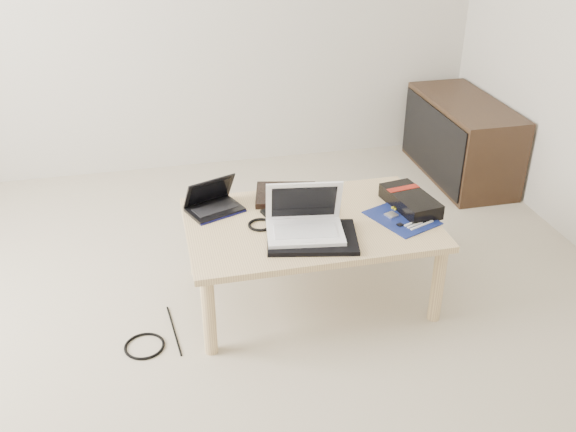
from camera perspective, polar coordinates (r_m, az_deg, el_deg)
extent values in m
plane|color=beige|center=(2.71, -6.63, -12.98)|extent=(4.00, 4.00, 0.00)
cube|color=#DCC184|center=(2.86, 1.99, -0.71)|extent=(1.10, 0.70, 0.03)
cylinder|color=#DCC184|center=(2.65, -7.03, -8.83)|extent=(0.06, 0.06, 0.37)
cylinder|color=#DCC184|center=(2.89, 13.17, -5.93)|extent=(0.06, 0.06, 0.37)
cylinder|color=#DCC184|center=(3.15, -8.32, -2.24)|extent=(0.06, 0.06, 0.37)
cylinder|color=#DCC184|center=(3.35, 8.93, -0.24)|extent=(0.06, 0.06, 0.37)
cube|color=#392717|center=(4.26, 15.16, 6.62)|extent=(0.40, 0.90, 0.50)
cube|color=black|center=(4.17, 12.70, 6.46)|extent=(0.02, 0.86, 0.44)
cube|color=black|center=(3.04, -0.16, 1.88)|extent=(0.33, 0.29, 0.03)
cube|color=black|center=(2.95, -6.52, 0.57)|extent=(0.28, 0.24, 0.01)
cube|color=black|center=(2.94, -6.50, 0.69)|extent=(0.21, 0.16, 0.00)
cube|color=black|center=(2.89, -5.94, 0.23)|extent=(0.06, 0.04, 0.00)
cube|color=black|center=(2.94, -7.02, 2.23)|extent=(0.25, 0.16, 0.14)
cube|color=black|center=(2.94, -6.97, 2.15)|extent=(0.21, 0.13, 0.11)
cube|color=#0B0C3F|center=(2.88, -5.73, -0.13)|extent=(0.22, 0.10, 0.01)
cube|color=black|center=(2.89, 0.58, 0.20)|extent=(0.30, 0.25, 0.01)
cube|color=white|center=(2.89, 0.58, 0.31)|extent=(0.24, 0.20, 0.00)
cube|color=silver|center=(2.87, 3.72, -0.10)|extent=(0.11, 0.22, 0.02)
cube|color=#A0A0A5|center=(2.86, 3.73, 0.07)|extent=(0.09, 0.18, 0.00)
cube|color=black|center=(2.71, 2.15, -1.91)|extent=(0.42, 0.34, 0.02)
cube|color=white|center=(2.71, 1.54, -1.46)|extent=(0.35, 0.27, 0.02)
cube|color=white|center=(2.70, 1.55, -1.33)|extent=(0.28, 0.16, 0.00)
cube|color=white|center=(2.63, 1.73, -2.22)|extent=(0.07, 0.04, 0.00)
cube|color=white|center=(2.72, 1.41, 1.34)|extent=(0.33, 0.13, 0.21)
cube|color=black|center=(2.72, 1.42, 1.25)|extent=(0.28, 0.10, 0.17)
cube|color=#0B134B|center=(2.91, 10.09, -0.16)|extent=(0.32, 0.35, 0.01)
cube|color=silver|center=(2.92, 9.18, 0.09)|extent=(0.06, 0.06, 0.01)
cube|color=yellow|center=(3.00, 9.89, 0.96)|extent=(0.09, 0.04, 0.01)
cube|color=yellow|center=(2.99, 10.12, 0.83)|extent=(0.09, 0.04, 0.01)
cube|color=silver|center=(2.88, 11.29, -0.49)|extent=(0.13, 0.06, 0.01)
cube|color=silver|center=(2.87, 11.55, -0.65)|extent=(0.13, 0.06, 0.01)
cube|color=silver|center=(2.86, 11.82, -0.80)|extent=(0.13, 0.06, 0.01)
cube|color=black|center=(2.85, 9.93, -0.77)|extent=(0.03, 0.03, 0.01)
cube|color=black|center=(3.00, 10.82, 1.32)|extent=(0.21, 0.33, 0.07)
cube|color=maroon|center=(3.03, 10.22, 2.45)|extent=(0.16, 0.06, 0.00)
torus|color=black|center=(2.81, -2.48, -0.78)|extent=(0.12, 0.12, 0.01)
torus|color=black|center=(2.83, -12.64, -11.21)|extent=(0.22, 0.22, 0.01)
cylinder|color=black|center=(2.89, -10.10, -9.97)|extent=(0.04, 0.35, 0.01)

